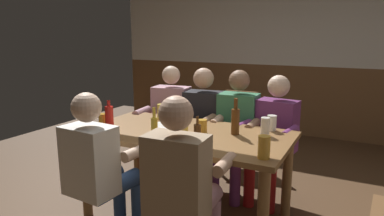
{
  "coord_description": "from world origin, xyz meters",
  "views": [
    {
      "loc": [
        1.3,
        -2.53,
        1.55
      ],
      "look_at": [
        0.0,
        0.01,
        0.94
      ],
      "focal_mm": 32.37,
      "sensor_mm": 36.0,
      "label": 1
    }
  ],
  "objects_px": {
    "person_5": "(183,180)",
    "pint_glass_7": "(272,123)",
    "person_1": "(201,122)",
    "pint_glass_4": "(265,126)",
    "person_3": "(273,133)",
    "chair_empty_near_left": "(238,126)",
    "pint_glass_1": "(184,129)",
    "pint_glass_3": "(264,147)",
    "dining_table": "(186,144)",
    "pint_glass_2": "(172,135)",
    "person_4": "(99,165)",
    "pint_glass_5": "(103,119)",
    "person_2": "(236,127)",
    "person_0": "(169,118)",
    "plate_0": "(166,126)",
    "bottle_3": "(109,116)",
    "bottle_0": "(235,120)",
    "pint_glass_6": "(203,126)",
    "bottle_2": "(154,126)",
    "bottle_1": "(197,133)",
    "pint_glass_0": "(161,112)"
  },
  "relations": [
    {
      "from": "plate_0",
      "to": "pint_glass_2",
      "type": "xyz_separation_m",
      "value": [
        0.27,
        -0.36,
        0.04
      ]
    },
    {
      "from": "person_1",
      "to": "person_3",
      "type": "height_order",
      "value": "person_1"
    },
    {
      "from": "bottle_2",
      "to": "pint_glass_7",
      "type": "xyz_separation_m",
      "value": [
        0.78,
        0.59,
        -0.02
      ]
    },
    {
      "from": "person_0",
      "to": "pint_glass_3",
      "type": "height_order",
      "value": "person_0"
    },
    {
      "from": "pint_glass_4",
      "to": "pint_glass_7",
      "type": "relative_size",
      "value": 1.13
    },
    {
      "from": "person_1",
      "to": "person_5",
      "type": "distance_m",
      "value": 1.44
    },
    {
      "from": "bottle_1",
      "to": "chair_empty_near_left",
      "type": "bearing_deg",
      "value": 98.88
    },
    {
      "from": "person_5",
      "to": "pint_glass_4",
      "type": "bearing_deg",
      "value": 69.51
    },
    {
      "from": "person_3",
      "to": "pint_glass_1",
      "type": "distance_m",
      "value": 0.97
    },
    {
      "from": "person_3",
      "to": "chair_empty_near_left",
      "type": "xyz_separation_m",
      "value": [
        -0.59,
        0.71,
        -0.17
      ]
    },
    {
      "from": "dining_table",
      "to": "person_1",
      "type": "relative_size",
      "value": 1.4
    },
    {
      "from": "pint_glass_0",
      "to": "pint_glass_5",
      "type": "xyz_separation_m",
      "value": [
        -0.35,
        -0.41,
        -0.02
      ]
    },
    {
      "from": "dining_table",
      "to": "pint_glass_1",
      "type": "relative_size",
      "value": 13.1
    },
    {
      "from": "person_1",
      "to": "pint_glass_3",
      "type": "xyz_separation_m",
      "value": [
        0.93,
        -1.0,
        0.16
      ]
    },
    {
      "from": "bottle_3",
      "to": "pint_glass_5",
      "type": "bearing_deg",
      "value": 160.76
    },
    {
      "from": "chair_empty_near_left",
      "to": "pint_glass_1",
      "type": "xyz_separation_m",
      "value": [
        0.09,
        -1.52,
        0.35
      ]
    },
    {
      "from": "plate_0",
      "to": "bottle_3",
      "type": "relative_size",
      "value": 1.15
    },
    {
      "from": "pint_glass_3",
      "to": "pint_glass_1",
      "type": "bearing_deg",
      "value": 164.58
    },
    {
      "from": "person_0",
      "to": "pint_glass_3",
      "type": "distance_m",
      "value": 1.66
    },
    {
      "from": "bottle_0",
      "to": "pint_glass_6",
      "type": "bearing_deg",
      "value": -161.08
    },
    {
      "from": "pint_glass_1",
      "to": "pint_glass_4",
      "type": "bearing_deg",
      "value": 30.45
    },
    {
      "from": "pint_glass_7",
      "to": "person_2",
      "type": "bearing_deg",
      "value": 144.23
    },
    {
      "from": "person_1",
      "to": "person_3",
      "type": "distance_m",
      "value": 0.75
    },
    {
      "from": "pint_glass_1",
      "to": "pint_glass_4",
      "type": "height_order",
      "value": "pint_glass_4"
    },
    {
      "from": "pint_glass_2",
      "to": "pint_glass_1",
      "type": "bearing_deg",
      "value": 84.93
    },
    {
      "from": "dining_table",
      "to": "pint_glass_6",
      "type": "height_order",
      "value": "pint_glass_6"
    },
    {
      "from": "pint_glass_5",
      "to": "person_2",
      "type": "bearing_deg",
      "value": 40.36
    },
    {
      "from": "person_1",
      "to": "bottle_1",
      "type": "height_order",
      "value": "person_1"
    },
    {
      "from": "dining_table",
      "to": "pint_glass_2",
      "type": "distance_m",
      "value": 0.34
    },
    {
      "from": "chair_empty_near_left",
      "to": "pint_glass_5",
      "type": "relative_size",
      "value": 8.76
    },
    {
      "from": "pint_glass_7",
      "to": "pint_glass_2",
      "type": "bearing_deg",
      "value": -131.29
    },
    {
      "from": "person_1",
      "to": "pint_glass_3",
      "type": "height_order",
      "value": "person_1"
    },
    {
      "from": "pint_glass_2",
      "to": "pint_glass_0",
      "type": "bearing_deg",
      "value": 127.95
    },
    {
      "from": "person_3",
      "to": "bottle_2",
      "type": "bearing_deg",
      "value": 59.08
    },
    {
      "from": "bottle_1",
      "to": "pint_glass_1",
      "type": "height_order",
      "value": "bottle_1"
    },
    {
      "from": "dining_table",
      "to": "chair_empty_near_left",
      "type": "bearing_deg",
      "value": 91.28
    },
    {
      "from": "dining_table",
      "to": "person_4",
      "type": "relative_size",
      "value": 1.45
    },
    {
      "from": "pint_glass_6",
      "to": "pint_glass_4",
      "type": "bearing_deg",
      "value": 19.3
    },
    {
      "from": "chair_empty_near_left",
      "to": "pint_glass_1",
      "type": "bearing_deg",
      "value": 91.94
    },
    {
      "from": "person_2",
      "to": "pint_glass_2",
      "type": "distance_m",
      "value": 0.99
    },
    {
      "from": "person_1",
      "to": "pint_glass_4",
      "type": "distance_m",
      "value": 0.94
    },
    {
      "from": "bottle_0",
      "to": "pint_glass_2",
      "type": "relative_size",
      "value": 2.88
    },
    {
      "from": "bottle_0",
      "to": "pint_glass_6",
      "type": "xyz_separation_m",
      "value": [
        -0.25,
        -0.09,
        -0.06
      ]
    },
    {
      "from": "person_0",
      "to": "pint_glass_4",
      "type": "height_order",
      "value": "person_0"
    },
    {
      "from": "person_5",
      "to": "pint_glass_7",
      "type": "relative_size",
      "value": 9.44
    },
    {
      "from": "chair_empty_near_left",
      "to": "pint_glass_3",
      "type": "bearing_deg",
      "value": 113.17
    },
    {
      "from": "dining_table",
      "to": "person_1",
      "type": "height_order",
      "value": "person_1"
    },
    {
      "from": "person_5",
      "to": "person_2",
      "type": "bearing_deg",
      "value": 93.15
    },
    {
      "from": "person_3",
      "to": "plate_0",
      "type": "bearing_deg",
      "value": 45.51
    },
    {
      "from": "person_3",
      "to": "pint_glass_7",
      "type": "bearing_deg",
      "value": 108.56
    }
  ]
}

